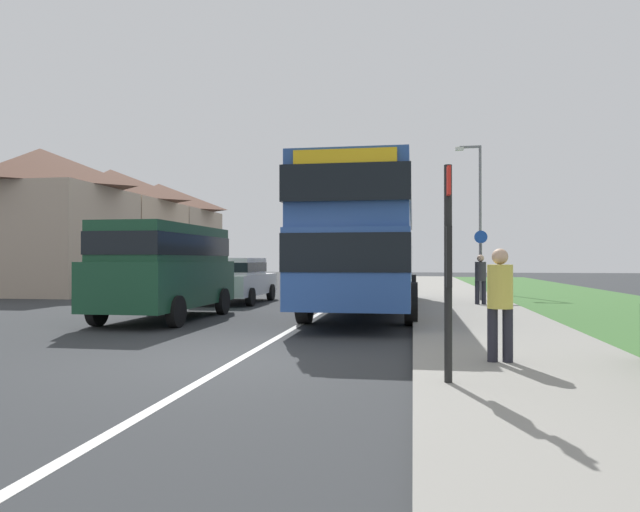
# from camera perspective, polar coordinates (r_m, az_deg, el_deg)

# --- Properties ---
(ground_plane) EXTENTS (120.00, 120.00, 0.00)m
(ground_plane) POSITION_cam_1_polar(r_m,az_deg,el_deg) (8.73, -8.28, -10.37)
(ground_plane) COLOR #2D3033
(lane_marking_centre) EXTENTS (0.14, 60.00, 0.01)m
(lane_marking_centre) POSITION_cam_1_polar(r_m,az_deg,el_deg) (16.48, 0.22, -5.64)
(lane_marking_centre) COLOR silver
(lane_marking_centre) RESTS_ON ground_plane
(pavement_near_side) EXTENTS (3.20, 68.00, 0.12)m
(pavement_near_side) POSITION_cam_1_polar(r_m,az_deg,el_deg) (14.36, 15.78, -6.18)
(pavement_near_side) COLOR gray
(pavement_near_side) RESTS_ON ground_plane
(double_decker_bus) EXTENTS (2.80, 11.16, 3.70)m
(double_decker_bus) POSITION_cam_1_polar(r_m,az_deg,el_deg) (16.30, 4.80, 1.83)
(double_decker_bus) COLOR #284C93
(double_decker_bus) RESTS_ON ground_plane
(parked_van_dark_green) EXTENTS (2.11, 5.02, 2.38)m
(parked_van_dark_green) POSITION_cam_1_polar(r_m,az_deg,el_deg) (14.79, -15.26, -0.80)
(parked_van_dark_green) COLOR #19472D
(parked_van_dark_green) RESTS_ON ground_plane
(parked_car_white) EXTENTS (1.92, 4.33, 1.57)m
(parked_car_white) POSITION_cam_1_polar(r_m,az_deg,el_deg) (20.01, -8.37, -2.22)
(parked_car_white) COLOR silver
(parked_car_white) RESTS_ON ground_plane
(pedestrian_at_stop) EXTENTS (0.34, 0.34, 1.67)m
(pedestrian_at_stop) POSITION_cam_1_polar(r_m,az_deg,el_deg) (8.12, 17.70, -4.18)
(pedestrian_at_stop) COLOR #23232D
(pedestrian_at_stop) RESTS_ON ground_plane
(pedestrian_walking_away) EXTENTS (0.34, 0.34, 1.67)m
(pedestrian_walking_away) POSITION_cam_1_polar(r_m,az_deg,el_deg) (18.37, 15.88, -2.05)
(pedestrian_walking_away) COLOR #23232D
(pedestrian_walking_away) RESTS_ON ground_plane
(bus_stop_sign) EXTENTS (0.09, 0.52, 2.60)m
(bus_stop_sign) POSITION_cam_1_polar(r_m,az_deg,el_deg) (6.61, 12.79, -0.17)
(bus_stop_sign) COLOR black
(bus_stop_sign) RESTS_ON ground_plane
(cycle_route_sign) EXTENTS (0.44, 0.08, 2.52)m
(cycle_route_sign) POSITION_cam_1_polar(r_m,az_deg,el_deg) (20.23, 15.92, -0.61)
(cycle_route_sign) COLOR slate
(cycle_route_sign) RESTS_ON ground_plane
(street_lamp_mid) EXTENTS (1.14, 0.20, 6.61)m
(street_lamp_mid) POSITION_cam_1_polar(r_m,az_deg,el_deg) (26.26, 15.60, 4.73)
(street_lamp_mid) COLOR slate
(street_lamp_mid) RESTS_ON ground_plane
(house_terrace_far_side) EXTENTS (6.60, 17.54, 6.43)m
(house_terrace_far_side) POSITION_cam_1_polar(r_m,az_deg,el_deg) (32.76, -20.38, 2.62)
(house_terrace_far_side) COLOR tan
(house_terrace_far_side) RESTS_ON ground_plane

